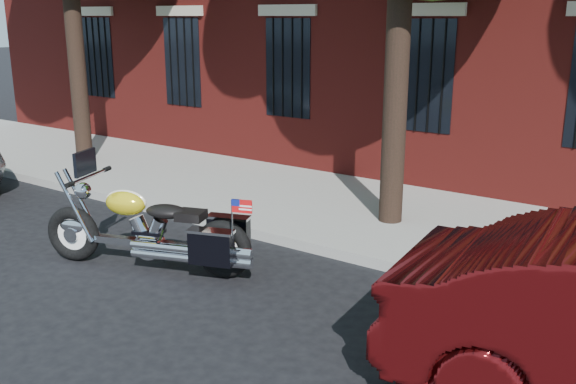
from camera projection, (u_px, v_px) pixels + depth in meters
The scene contains 4 objects.
ground at pixel (250, 282), 8.09m from camera, with size 120.00×120.00×0.00m, color black.
curb at pixel (310, 246), 9.15m from camera, with size 40.00×0.16×0.15m, color gray.
sidewalk at pixel (372, 214), 10.63m from camera, with size 40.00×3.60×0.15m, color gray.
motorcycle at pixel (156, 233), 8.33m from camera, with size 3.04×1.50×1.55m.
Camera 1 is at (4.74, -5.83, 3.25)m, focal length 40.00 mm.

